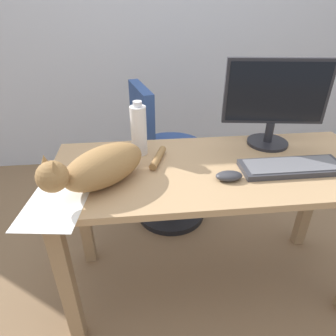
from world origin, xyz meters
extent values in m
plane|color=#846647|center=(0.00, 0.00, 0.00)|extent=(8.00, 8.00, 0.00)
cube|color=silver|center=(0.00, 1.50, 1.30)|extent=(6.00, 0.04, 2.60)
cube|color=tan|center=(0.00, 0.00, 0.74)|extent=(1.45, 0.60, 0.03)
cube|color=#977752|center=(-0.66, -0.24, 0.36)|extent=(0.06, 0.06, 0.72)
cube|color=#977752|center=(-0.66, 0.24, 0.36)|extent=(0.06, 0.06, 0.72)
cube|color=#977752|center=(0.66, 0.24, 0.36)|extent=(0.06, 0.06, 0.72)
cylinder|color=black|center=(-0.13, 0.62, 0.02)|extent=(0.48, 0.48, 0.04)
cylinder|color=black|center=(-0.13, 0.62, 0.25)|extent=(0.06, 0.06, 0.50)
cylinder|color=navy|center=(-0.13, 0.62, 0.53)|extent=(0.44, 0.44, 0.06)
cube|color=navy|center=(-0.31, 0.57, 0.76)|extent=(0.14, 0.36, 0.40)
cylinder|color=#232328|center=(0.31, 0.19, 0.76)|extent=(0.20, 0.20, 0.01)
cylinder|color=#232328|center=(0.31, 0.19, 0.82)|extent=(0.04, 0.04, 0.10)
cube|color=#232328|center=(0.31, 0.19, 1.02)|extent=(0.48, 0.09, 0.30)
cube|color=black|center=(0.31, 0.18, 1.02)|extent=(0.45, 0.07, 0.27)
cube|color=#333338|center=(0.31, -0.06, 0.77)|extent=(0.44, 0.15, 0.02)
cube|color=slate|center=(0.31, -0.06, 0.78)|extent=(0.40, 0.12, 0.00)
ellipsoid|color=olive|center=(-0.47, -0.08, 0.83)|extent=(0.39, 0.38, 0.15)
sphere|color=olive|center=(-0.63, -0.22, 0.88)|extent=(0.11, 0.11, 0.11)
cone|color=olive|center=(-0.61, -0.24, 0.93)|extent=(0.04, 0.04, 0.04)
cone|color=olive|center=(-0.65, -0.20, 0.93)|extent=(0.04, 0.04, 0.04)
cylinder|color=olive|center=(-0.25, 0.07, 0.77)|extent=(0.09, 0.18, 0.03)
ellipsoid|color=#333338|center=(0.02, -0.11, 0.77)|extent=(0.11, 0.06, 0.04)
cube|color=white|center=(-0.65, -0.21, 0.75)|extent=(0.25, 0.32, 0.00)
cylinder|color=silver|center=(-0.33, 0.16, 0.87)|extent=(0.07, 0.07, 0.23)
cylinder|color=silver|center=(-0.33, 0.16, 0.99)|extent=(0.04, 0.04, 0.02)
camera|label=1|loc=(-0.33, -1.10, 1.41)|focal=31.89mm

